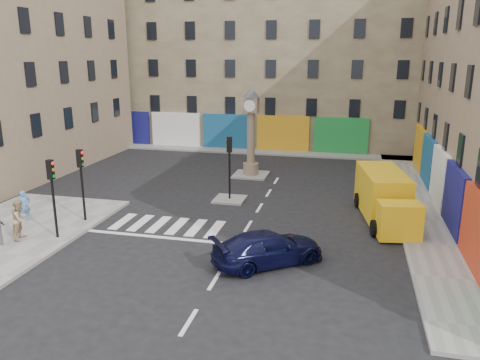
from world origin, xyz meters
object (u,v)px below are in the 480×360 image
(pedestrian_blue, at_px, (25,206))
(pedestrian_tan, at_px, (20,219))
(traffic_light_island, at_px, (229,158))
(yellow_van, at_px, (385,197))
(traffic_light_left_near, at_px, (52,186))
(clock_pillar, at_px, (251,126))
(traffic_light_left_far, at_px, (81,173))
(navy_sedan, at_px, (268,248))

(pedestrian_blue, xyz_separation_m, pedestrian_tan, (1.44, -2.17, 0.16))
(traffic_light_island, height_order, yellow_van, traffic_light_island)
(traffic_light_island, bearing_deg, traffic_light_left_near, -128.93)
(traffic_light_left_near, height_order, traffic_light_island, traffic_light_left_near)
(yellow_van, bearing_deg, clock_pillar, 130.95)
(traffic_light_left_far, xyz_separation_m, pedestrian_blue, (-2.91, -0.76, -1.69))
(navy_sedan, bearing_deg, traffic_light_left_near, 51.10)
(traffic_light_left_far, distance_m, pedestrian_tan, 3.62)
(traffic_light_left_far, bearing_deg, pedestrian_tan, -116.69)
(clock_pillar, relative_size, pedestrian_blue, 3.89)
(navy_sedan, height_order, pedestrian_blue, pedestrian_blue)
(pedestrian_tan, bearing_deg, traffic_light_left_far, -34.43)
(navy_sedan, bearing_deg, pedestrian_tan, 53.93)
(traffic_light_left_near, relative_size, traffic_light_island, 1.00)
(traffic_light_left_far, bearing_deg, traffic_light_island, 40.60)
(traffic_light_left_far, relative_size, traffic_light_island, 1.00)
(traffic_light_left_near, height_order, pedestrian_blue, traffic_light_left_near)
(navy_sedan, distance_m, pedestrian_tan, 11.52)
(clock_pillar, relative_size, yellow_van, 0.88)
(yellow_van, bearing_deg, pedestrian_blue, -173.99)
(traffic_light_left_far, distance_m, pedestrian_blue, 3.45)
(traffic_light_left_far, distance_m, traffic_light_island, 8.30)
(traffic_light_left_near, bearing_deg, pedestrian_tan, -160.13)
(traffic_light_left_far, relative_size, yellow_van, 0.53)
(traffic_light_left_near, xyz_separation_m, traffic_light_left_far, (0.00, 2.40, 0.00))
(traffic_light_left_near, xyz_separation_m, clock_pillar, (6.30, 13.80, 0.93))
(navy_sedan, relative_size, pedestrian_tan, 2.51)
(traffic_light_island, bearing_deg, pedestrian_blue, -146.21)
(traffic_light_left_near, bearing_deg, yellow_van, 23.70)
(pedestrian_tan, bearing_deg, yellow_van, -74.37)
(traffic_light_left_far, xyz_separation_m, traffic_light_island, (6.30, 5.40, -0.03))
(traffic_light_left_near, relative_size, traffic_light_left_far, 1.00)
(traffic_light_left_near, bearing_deg, navy_sedan, -1.35)
(traffic_light_island, bearing_deg, navy_sedan, -65.09)
(traffic_light_island, xyz_separation_m, navy_sedan, (3.73, -8.04, -1.90))
(pedestrian_tan, bearing_deg, traffic_light_left_near, -77.87)
(traffic_light_left_near, height_order, traffic_light_left_far, same)
(traffic_light_left_far, relative_size, pedestrian_tan, 1.96)
(pedestrian_tan, bearing_deg, pedestrian_blue, 25.75)
(traffic_light_left_far, bearing_deg, traffic_light_left_near, -90.00)
(navy_sedan, relative_size, pedestrian_blue, 3.02)
(clock_pillar, height_order, yellow_van, clock_pillar)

